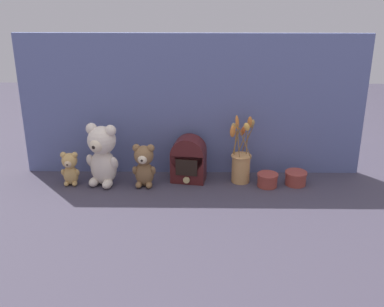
{
  "coord_description": "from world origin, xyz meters",
  "views": [
    {
      "loc": [
        0.03,
        -1.96,
        0.94
      ],
      "look_at": [
        0.0,
        0.02,
        0.15
      ],
      "focal_mm": 45.0,
      "sensor_mm": 36.0,
      "label": 1
    }
  ],
  "objects": [
    {
      "name": "vintage_radio",
      "position": [
        -0.02,
        0.07,
        0.1
      ],
      "size": [
        0.17,
        0.12,
        0.21
      ],
      "color": "#4C1919",
      "rests_on": "ground"
    },
    {
      "name": "backdrop_wall",
      "position": [
        0.0,
        0.17,
        0.33
      ],
      "size": [
        1.57,
        0.02,
        0.66
      ],
      "color": "slate",
      "rests_on": "ground"
    },
    {
      "name": "ground_plane",
      "position": [
        0.0,
        0.0,
        0.0
      ],
      "size": [
        4.0,
        4.0,
        0.0
      ],
      "primitive_type": "plane",
      "color": "#3D3847"
    },
    {
      "name": "teddy_bear_medium",
      "position": [
        -0.21,
        0.01,
        0.1
      ],
      "size": [
        0.11,
        0.1,
        0.2
      ],
      "color": "olive",
      "rests_on": "ground"
    },
    {
      "name": "flower_vase",
      "position": [
        0.22,
        0.06,
        0.1
      ],
      "size": [
        0.13,
        0.17,
        0.33
      ],
      "color": "tan",
      "rests_on": "ground"
    },
    {
      "name": "decorative_tin_tall",
      "position": [
        0.47,
        0.03,
        0.03
      ],
      "size": [
        0.1,
        0.1,
        0.06
      ],
      "color": "#993D33",
      "rests_on": "ground"
    },
    {
      "name": "teddy_bear_small",
      "position": [
        -0.55,
        0.01,
        0.08
      ],
      "size": [
        0.08,
        0.08,
        0.16
      ],
      "color": "tan",
      "rests_on": "ground"
    },
    {
      "name": "decorative_tin_short",
      "position": [
        0.34,
        0.01,
        0.03
      ],
      "size": [
        0.09,
        0.09,
        0.06
      ],
      "color": "#993D33",
      "rests_on": "ground"
    },
    {
      "name": "teddy_bear_large",
      "position": [
        -0.4,
        0.02,
        0.15
      ],
      "size": [
        0.16,
        0.15,
        0.29
      ],
      "color": "beige",
      "rests_on": "ground"
    }
  ]
}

